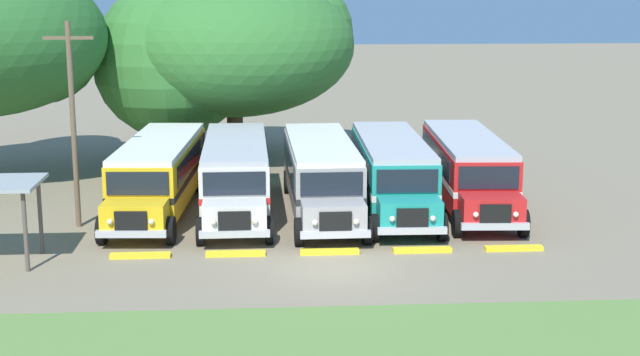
{
  "coord_description": "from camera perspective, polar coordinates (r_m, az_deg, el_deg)",
  "views": [
    {
      "loc": [
        -2.31,
        -27.77,
        8.92
      ],
      "look_at": [
        0.0,
        6.46,
        1.6
      ],
      "focal_mm": 51.16,
      "sensor_mm": 36.0,
      "label": 1
    }
  ],
  "objects": [
    {
      "name": "curb_wheelstop_1",
      "position": [
        30.74,
        -5.3,
        -4.73
      ],
      "size": [
        2.0,
        0.36,
        0.15
      ],
      "primitive_type": "cube",
      "color": "yellow",
      "rests_on": "ground_plane"
    },
    {
      "name": "broad_shade_tree",
      "position": [
        46.56,
        -5.87,
        8.02
      ],
      "size": [
        12.99,
        12.33,
        9.46
      ],
      "color": "brown",
      "rests_on": "ground_plane"
    },
    {
      "name": "parked_bus_slot_4",
      "position": [
        37.78,
        9.22,
        0.68
      ],
      "size": [
        3.16,
        10.91,
        2.82
      ],
      "rotation": [
        0.0,
        0.0,
        -1.62
      ],
      "color": "red",
      "rests_on": "ground_plane"
    },
    {
      "name": "curb_wheelstop_0",
      "position": [
        30.99,
        -11.17,
        -4.77
      ],
      "size": [
        2.0,
        0.36,
        0.15
      ],
      "primitive_type": "cube",
      "color": "yellow",
      "rests_on": "ground_plane"
    },
    {
      "name": "parked_bus_slot_2",
      "position": [
        36.24,
        0.08,
        0.36
      ],
      "size": [
        2.82,
        10.86,
        2.82
      ],
      "rotation": [
        0.0,
        0.0,
        -1.56
      ],
      "color": "#9E9993",
      "rests_on": "ground_plane"
    },
    {
      "name": "parked_bus_slot_3",
      "position": [
        36.84,
        4.54,
        0.51
      ],
      "size": [
        2.89,
        10.86,
        2.82
      ],
      "rotation": [
        0.0,
        0.0,
        -1.59
      ],
      "color": "teal",
      "rests_on": "ground_plane"
    },
    {
      "name": "parked_bus_slot_0",
      "position": [
        36.89,
        -10.04,
        0.38
      ],
      "size": [
        3.27,
        10.93,
        2.82
      ],
      "rotation": [
        0.0,
        0.0,
        -1.64
      ],
      "color": "yellow",
      "rests_on": "ground_plane"
    },
    {
      "name": "curb_wheelstop_2",
      "position": [
        30.82,
        0.6,
        -4.64
      ],
      "size": [
        2.0,
        0.36,
        0.15
      ],
      "primitive_type": "cube",
      "color": "yellow",
      "rests_on": "ground_plane"
    },
    {
      "name": "parked_bus_slot_1",
      "position": [
        36.46,
        -5.29,
        0.38
      ],
      "size": [
        2.8,
        10.85,
        2.82
      ],
      "rotation": [
        0.0,
        0.0,
        -1.56
      ],
      "color": "silver",
      "rests_on": "ground_plane"
    },
    {
      "name": "curb_wheelstop_3",
      "position": [
        31.21,
        6.41,
        -4.5
      ],
      "size": [
        2.0,
        0.36,
        0.15
      ],
      "primitive_type": "cube",
      "color": "yellow",
      "rests_on": "ground_plane"
    },
    {
      "name": "ground_plane",
      "position": [
        29.26,
        0.86,
        -5.71
      ],
      "size": [
        220.0,
        220.0,
        0.0
      ],
      "primitive_type": "plane",
      "color": "#84755B"
    },
    {
      "name": "curb_wheelstop_4",
      "position": [
        31.92,
        12.02,
        -4.32
      ],
      "size": [
        2.0,
        0.36,
        0.15
      ],
      "primitive_type": "cube",
      "color": "yellow",
      "rests_on": "ground_plane"
    },
    {
      "name": "utility_pole",
      "position": [
        34.64,
        -15.2,
        3.56
      ],
      "size": [
        1.8,
        0.2,
        7.62
      ],
      "color": "brown",
      "rests_on": "ground_plane"
    }
  ]
}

